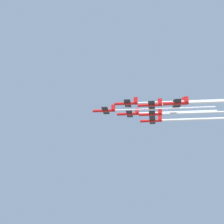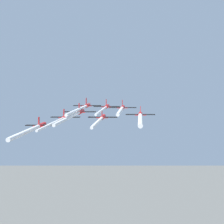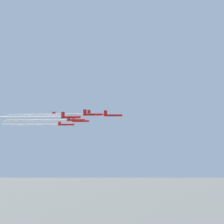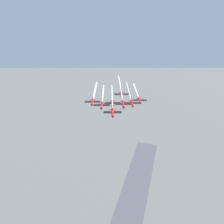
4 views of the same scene
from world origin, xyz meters
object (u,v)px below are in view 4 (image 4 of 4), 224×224
(jet_3, at_px, (132,103))
(jet_0, at_px, (113,112))
(jet_1, at_px, (123,104))
(jet_6, at_px, (140,100))
(jet_4, at_px, (112,103))
(jet_5, at_px, (92,102))
(jet_7, at_px, (121,94))
(jet_2, at_px, (102,105))

(jet_3, bearing_deg, jet_0, 59.53)
(jet_1, distance_m, jet_6, 26.84)
(jet_1, distance_m, jet_3, 13.61)
(jet_4, xyz_separation_m, jet_6, (-14.79, 17.54, -2.04))
(jet_1, bearing_deg, jet_5, -29.54)
(jet_6, bearing_deg, jet_7, -0.00)
(jet_2, bearing_deg, jet_4, -120.47)
(jet_5, bearing_deg, jet_0, 120.47)
(jet_2, height_order, jet_3, jet_2)
(jet_0, distance_m, jet_6, 39.65)
(jet_2, xyz_separation_m, jet_4, (-12.34, 4.46, -2.87))
(jet_0, distance_m, jet_5, 26.30)
(jet_0, bearing_deg, jet_4, -90.00)
(jet_5, xyz_separation_m, jet_6, (-17.23, 30.62, -3.03))
(jet_3, bearing_deg, jet_5, 0.00)
(jet_3, relative_size, jet_4, 1.00)
(jet_6, xyz_separation_m, jet_7, (2.45, -13.08, 4.60))
(jet_2, xyz_separation_m, jet_5, (-9.90, -8.62, -1.87))
(jet_5, bearing_deg, jet_3, -180.00)
(jet_3, distance_m, jet_6, 13.27)
(jet_1, xyz_separation_m, jet_7, (-22.24, -4.16, -1.02))
(jet_3, bearing_deg, jet_6, -120.47)
(jet_4, xyz_separation_m, jet_7, (-12.34, 4.46, 2.56))
(jet_2, bearing_deg, jet_5, -59.53)
(jet_1, height_order, jet_5, jet_1)
(jet_0, xyz_separation_m, jet_1, (-12.34, 4.46, 0.87))
(jet_3, bearing_deg, jet_2, 29.54)
(jet_3, relative_size, jet_6, 1.00)
(jet_1, relative_size, jet_4, 1.00)
(jet_0, relative_size, jet_2, 1.00)
(jet_1, xyz_separation_m, jet_6, (-24.68, 8.92, -5.61))
(jet_0, distance_m, jet_3, 26.39)
(jet_0, distance_m, jet_4, 22.78)
(jet_0, xyz_separation_m, jet_7, (-34.58, 0.30, -0.15))
(jet_1, bearing_deg, jet_2, 0.00)
(jet_0, distance_m, jet_2, 13.12)
(jet_6, bearing_deg, jet_5, 18.78)
(jet_0, bearing_deg, jet_7, -101.09)
(jet_5, relative_size, jet_6, 1.00)
(jet_5, distance_m, jet_7, 23.00)
(jet_7, bearing_deg, jet_6, 180.00)
(jet_2, distance_m, jet_4, 13.43)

